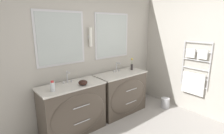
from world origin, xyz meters
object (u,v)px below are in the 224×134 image
at_px(vanity_left, 74,109).
at_px(waste_bin, 165,103).
at_px(flower_vase, 132,65).
at_px(amenity_bowl, 83,83).
at_px(vanity_right, 122,93).
at_px(toiletry_bottle, 53,86).

distance_m(vanity_left, waste_bin, 2.11).
distance_m(flower_vase, waste_bin, 1.15).
bearing_deg(amenity_bowl, vanity_right, 6.24).
xyz_separation_m(amenity_bowl, waste_bin, (1.89, -0.38, -0.79)).
height_order(vanity_right, toiletry_bottle, toiletry_bottle).
relative_size(vanity_right, flower_vase, 4.14).
relative_size(toiletry_bottle, waste_bin, 0.73).
bearing_deg(vanity_right, toiletry_bottle, -177.99).
bearing_deg(amenity_bowl, waste_bin, -11.49).
bearing_deg(vanity_left, flower_vase, 2.74).
xyz_separation_m(toiletry_bottle, amenity_bowl, (0.49, -0.06, -0.03)).
bearing_deg(waste_bin, flower_vase, 133.65).
bearing_deg(waste_bin, toiletry_bottle, 169.50).
distance_m(vanity_right, flower_vase, 0.64).
bearing_deg(toiletry_bottle, amenity_bowl, -6.60).
xyz_separation_m(vanity_left, toiletry_bottle, (-0.35, -0.05, 0.50)).
bearing_deg(vanity_left, amenity_bowl, -37.28).
xyz_separation_m(amenity_bowl, flower_vase, (1.35, 0.18, 0.06)).
height_order(toiletry_bottle, flower_vase, flower_vase).
relative_size(vanity_left, waste_bin, 4.91).
bearing_deg(amenity_bowl, toiletry_bottle, 173.40).
relative_size(vanity_left, toiletry_bottle, 6.70).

